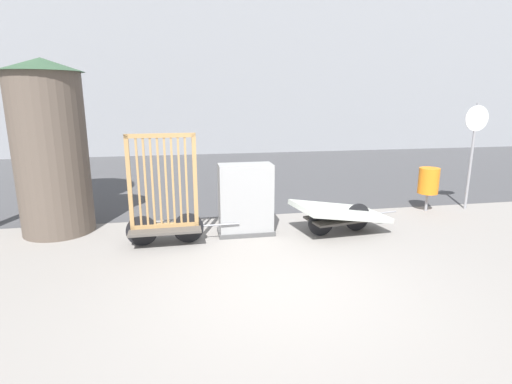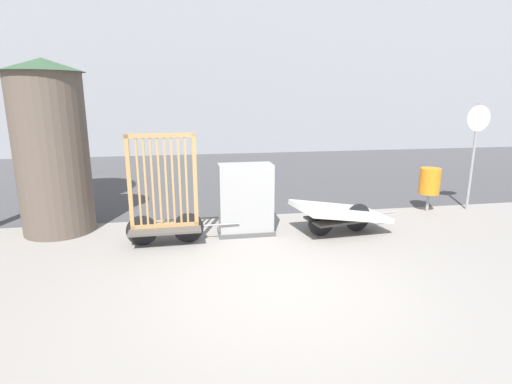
% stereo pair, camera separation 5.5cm
% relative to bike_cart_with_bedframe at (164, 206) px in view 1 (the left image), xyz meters
% --- Properties ---
extents(ground_plane, '(60.00, 60.00, 0.00)m').
position_rel_bike_cart_with_bedframe_xyz_m(ground_plane, '(1.62, -1.96, -0.69)').
color(ground_plane, gray).
extents(road_strip, '(56.00, 9.67, 0.01)m').
position_rel_bike_cart_with_bedframe_xyz_m(road_strip, '(1.62, 6.26, -0.69)').
color(road_strip, '#424244').
rests_on(road_strip, ground_plane).
extents(bike_cart_with_bedframe, '(1.99, 0.69, 1.95)m').
position_rel_bike_cart_with_bedframe_xyz_m(bike_cart_with_bedframe, '(0.00, 0.00, 0.00)').
color(bike_cart_with_bedframe, '#4C4742').
rests_on(bike_cart_with_bedframe, ground_plane).
extents(bike_cart_with_mattress, '(2.24, 1.32, 0.63)m').
position_rel_bike_cart_with_bedframe_xyz_m(bike_cart_with_mattress, '(3.25, 0.00, -0.29)').
color(bike_cart_with_mattress, '#4C4742').
rests_on(bike_cart_with_mattress, ground_plane).
extents(utility_cabinet, '(1.06, 0.53, 1.34)m').
position_rel_bike_cart_with_bedframe_xyz_m(utility_cabinet, '(1.48, 0.29, -0.06)').
color(utility_cabinet, '#4C4C4C').
rests_on(utility_cabinet, ground_plane).
extents(trash_bin, '(0.44, 0.44, 0.99)m').
position_rel_bike_cart_with_bedframe_xyz_m(trash_bin, '(5.77, 1.08, 0.01)').
color(trash_bin, gray).
rests_on(trash_bin, ground_plane).
extents(sign_post, '(0.56, 0.06, 2.41)m').
position_rel_bike_cart_with_bedframe_xyz_m(sign_post, '(6.78, 1.07, 0.88)').
color(sign_post, gray).
rests_on(sign_post, ground_plane).
extents(advertising_column, '(1.45, 1.45, 3.22)m').
position_rel_bike_cart_with_bedframe_xyz_m(advertising_column, '(-2.06, 1.08, 0.95)').
color(advertising_column, brown).
rests_on(advertising_column, ground_plane).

